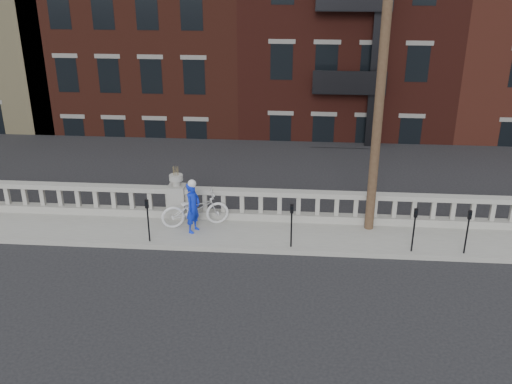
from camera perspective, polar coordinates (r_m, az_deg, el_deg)
ground at (r=15.75m, az=-10.73°, el=-9.01°), size 120.00×120.00×0.00m
sidewalk at (r=18.25m, az=-8.38°, el=-3.90°), size 32.00×2.20×0.15m
balustrade at (r=18.85m, az=-7.85°, el=-1.08°), size 28.00×0.34×1.03m
planter_pedestal at (r=18.77m, az=-7.88°, el=-0.55°), size 0.55×0.55×1.76m
lower_level at (r=36.49m, az=-0.74°, el=13.97°), size 80.00×44.00×20.80m
utility_pole at (r=16.88m, az=12.52°, el=12.16°), size 1.60×0.28×10.00m
parking_meter_b at (r=17.23m, az=-10.77°, el=-2.35°), size 0.10×0.09×1.36m
parking_meter_c at (r=16.65m, az=3.58°, el=-2.89°), size 0.10×0.09×1.36m
parking_meter_d at (r=16.98m, az=15.55°, el=-3.21°), size 0.10×0.09×1.36m
parking_meter_e at (r=17.33m, az=20.43°, el=-3.30°), size 0.10×0.09×1.36m
bicycle at (r=18.14m, az=-6.12°, el=-1.71°), size 2.28×1.39×1.13m
cyclist at (r=17.67m, az=-6.32°, el=-1.55°), size 0.58×0.69×1.62m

